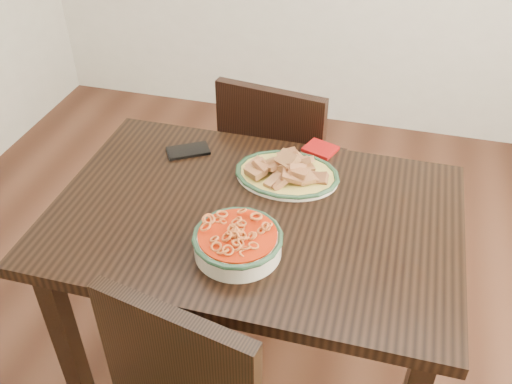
% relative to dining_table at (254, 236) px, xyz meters
% --- Properties ---
extents(floor, '(3.50, 3.50, 0.00)m').
position_rel_dining_table_xyz_m(floor, '(-0.03, 0.12, -0.65)').
color(floor, '#391D12').
rests_on(floor, ground).
extents(dining_table, '(1.21, 0.81, 0.75)m').
position_rel_dining_table_xyz_m(dining_table, '(0.00, 0.00, 0.00)').
color(dining_table, black).
rests_on(dining_table, ground).
extents(chair_far, '(0.48, 0.48, 0.89)m').
position_rel_dining_table_xyz_m(chair_far, '(-0.06, 0.61, -0.15)').
color(chair_far, black).
rests_on(chair_far, ground).
extents(fish_plate, '(0.33, 0.26, 0.11)m').
position_rel_dining_table_xyz_m(fish_plate, '(0.06, 0.19, 0.14)').
color(fish_plate, '#F1E5CB').
rests_on(fish_plate, dining_table).
extents(noodle_bowl, '(0.25, 0.25, 0.08)m').
position_rel_dining_table_xyz_m(noodle_bowl, '(0.00, -0.18, 0.14)').
color(noodle_bowl, beige).
rests_on(noodle_bowl, dining_table).
extents(smartphone, '(0.16, 0.14, 0.01)m').
position_rel_dining_table_xyz_m(smartphone, '(-0.30, 0.25, 0.10)').
color(smartphone, black).
rests_on(smartphone, dining_table).
extents(napkin, '(0.13, 0.12, 0.01)m').
position_rel_dining_table_xyz_m(napkin, '(0.13, 0.38, 0.10)').
color(napkin, '#970C0A').
rests_on(napkin, dining_table).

